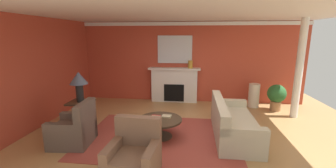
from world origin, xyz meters
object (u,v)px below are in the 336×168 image
(fireplace, at_px, (174,86))
(vase_mantel_right, at_px, (190,64))
(mantel_mirror, at_px, (175,49))
(armchair_facing_fireplace, at_px, (134,159))
(armchair_near_window, at_px, (74,131))
(sofa, at_px, (232,124))
(vase_tall_corner, at_px, (254,95))
(coffee_table, at_px, (160,123))
(table_lamp, at_px, (79,81))
(side_table, at_px, (82,113))
(potted_plant, at_px, (276,95))

(fireplace, bearing_deg, vase_mantel_right, -5.15)
(mantel_mirror, xyz_separation_m, vase_mantel_right, (0.55, -0.17, -0.49))
(armchair_facing_fireplace, bearing_deg, armchair_near_window, 148.97)
(sofa, height_order, vase_tall_corner, sofa)
(armchair_facing_fireplace, distance_m, coffee_table, 1.52)
(fireplace, bearing_deg, coffee_table, -91.14)
(armchair_near_window, height_order, armchair_facing_fireplace, same)
(vase_mantel_right, bearing_deg, table_lamp, -136.00)
(sofa, bearing_deg, vase_mantel_right, 111.81)
(armchair_near_window, distance_m, side_table, 0.88)
(sofa, relative_size, vase_tall_corner, 2.70)
(mantel_mirror, xyz_separation_m, sofa, (1.60, -2.79, -1.54))
(armchair_facing_fireplace, relative_size, table_lamp, 1.27)
(coffee_table, bearing_deg, vase_tall_corner, 43.86)
(armchair_facing_fireplace, bearing_deg, mantel_mirror, 86.66)
(sofa, distance_m, vase_tall_corner, 2.59)
(vase_tall_corner, relative_size, potted_plant, 0.93)
(mantel_mirror, xyz_separation_m, armchair_near_window, (-1.85, -3.58, -1.54))
(mantel_mirror, xyz_separation_m, side_table, (-2.11, -2.74, -1.44))
(fireplace, relative_size, armchair_facing_fireplace, 1.89)
(fireplace, height_order, side_table, fireplace)
(mantel_mirror, distance_m, armchair_near_window, 4.31)
(mantel_mirror, height_order, side_table, mantel_mirror)
(sofa, distance_m, armchair_facing_fireplace, 2.55)
(sofa, distance_m, armchair_near_window, 3.53)
(potted_plant, bearing_deg, vase_tall_corner, 153.44)
(table_lamp, relative_size, vase_mantel_right, 2.81)
(armchair_near_window, relative_size, side_table, 1.36)
(armchair_near_window, bearing_deg, sofa, 12.90)
(potted_plant, bearing_deg, armchair_near_window, -150.77)
(mantel_mirror, bearing_deg, vase_tall_corner, -9.00)
(side_table, bearing_deg, table_lamp, -179.10)
(armchair_near_window, height_order, vase_tall_corner, armchair_near_window)
(fireplace, distance_m, armchair_facing_fireplace, 4.42)
(coffee_table, xyz_separation_m, vase_mantel_right, (0.61, 2.86, 1.01))
(side_table, bearing_deg, armchair_near_window, -72.71)
(mantel_mirror, bearing_deg, coffee_table, -91.09)
(side_table, height_order, table_lamp, table_lamp)
(table_lamp, bearing_deg, armchair_facing_fireplace, -44.13)
(armchair_near_window, distance_m, armchair_facing_fireplace, 1.85)
(armchair_facing_fireplace, distance_m, side_table, 2.57)
(side_table, bearing_deg, coffee_table, -7.97)
(mantel_mirror, bearing_deg, armchair_near_window, -117.34)
(fireplace, xyz_separation_m, armchair_facing_fireplace, (-0.26, -4.41, -0.27))
(armchair_facing_fireplace, relative_size, coffee_table, 0.95)
(sofa, relative_size, table_lamp, 2.80)
(armchair_near_window, height_order, vase_mantel_right, vase_mantel_right)
(coffee_table, relative_size, vase_tall_corner, 1.29)
(sofa, xyz_separation_m, vase_tall_corner, (1.06, 2.37, 0.09))
(fireplace, distance_m, sofa, 3.12)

